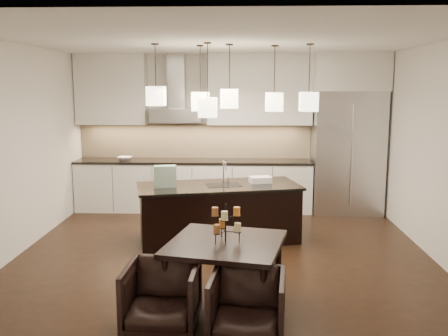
{
  "coord_description": "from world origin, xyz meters",
  "views": [
    {
      "loc": [
        0.23,
        -6.41,
        2.25
      ],
      "look_at": [
        0.0,
        0.2,
        1.15
      ],
      "focal_mm": 40.0,
      "sensor_mm": 36.0,
      "label": 1
    }
  ],
  "objects_px": {
    "island_body": "(219,214)",
    "dining_table": "(226,273)",
    "armchair_right": "(247,307)",
    "refrigerator": "(347,153)",
    "armchair_left": "(162,296)"
  },
  "relations": [
    {
      "from": "island_body",
      "to": "dining_table",
      "type": "bearing_deg",
      "value": -98.67
    },
    {
      "from": "island_body",
      "to": "armchair_right",
      "type": "bearing_deg",
      "value": -95.56
    },
    {
      "from": "refrigerator",
      "to": "armchair_right",
      "type": "distance_m",
      "value": 5.02
    },
    {
      "from": "refrigerator",
      "to": "dining_table",
      "type": "bearing_deg",
      "value": -117.56
    },
    {
      "from": "island_body",
      "to": "armchair_left",
      "type": "distance_m",
      "value": 2.75
    },
    {
      "from": "refrigerator",
      "to": "island_body",
      "type": "xyz_separation_m",
      "value": [
        -2.19,
        -1.73,
        -0.68
      ]
    },
    {
      "from": "armchair_left",
      "to": "armchair_right",
      "type": "height_order",
      "value": "armchair_left"
    },
    {
      "from": "armchair_right",
      "to": "refrigerator",
      "type": "bearing_deg",
      "value": 74.56
    },
    {
      "from": "refrigerator",
      "to": "dining_table",
      "type": "height_order",
      "value": "refrigerator"
    },
    {
      "from": "island_body",
      "to": "armchair_right",
      "type": "distance_m",
      "value": 2.92
    },
    {
      "from": "island_body",
      "to": "armchair_left",
      "type": "height_order",
      "value": "island_body"
    },
    {
      "from": "armchair_left",
      "to": "armchair_right",
      "type": "bearing_deg",
      "value": -10.3
    },
    {
      "from": "refrigerator",
      "to": "island_body",
      "type": "relative_size",
      "value": 0.96
    },
    {
      "from": "dining_table",
      "to": "armchair_right",
      "type": "xyz_separation_m",
      "value": [
        0.22,
        -0.73,
        -0.03
      ]
    },
    {
      "from": "island_body",
      "to": "dining_table",
      "type": "xyz_separation_m",
      "value": [
        0.17,
        -2.16,
        -0.06
      ]
    }
  ]
}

